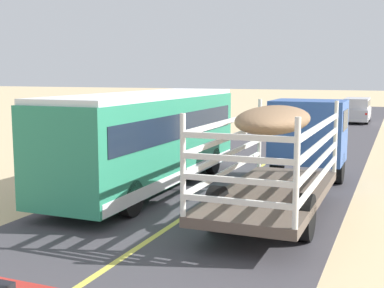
{
  "coord_description": "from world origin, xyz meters",
  "views": [
    {
      "loc": [
        5.23,
        -3.09,
        3.86
      ],
      "look_at": [
        0.0,
        9.73,
        1.94
      ],
      "focal_mm": 47.72,
      "sensor_mm": 36.0,
      "label": 1
    }
  ],
  "objects": [
    {
      "name": "bus",
      "position": [
        -2.47,
        11.93,
        1.75
      ],
      "size": [
        2.54,
        10.0,
        3.21
      ],
      "color": "#2D8C66",
      "rests_on": "road_surface"
    },
    {
      "name": "livestock_truck",
      "position": [
        2.26,
        12.98,
        1.79
      ],
      "size": [
        2.53,
        9.7,
        3.02
      ],
      "color": "#3359A5",
      "rests_on": "road_surface"
    },
    {
      "name": "car_far",
      "position": [
        2.11,
        38.89,
        1.09
      ],
      "size": [
        1.9,
        4.62,
        1.93
      ],
      "color": "silver",
      "rests_on": "road_surface"
    }
  ]
}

